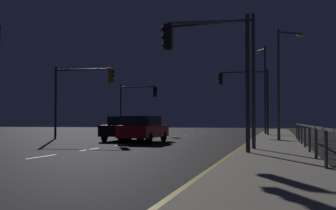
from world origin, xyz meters
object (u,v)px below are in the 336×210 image
at_px(traffic_light_near_left, 137,99).
at_px(street_lamp_far_end, 283,73).
at_px(traffic_light_far_right, 209,56).
at_px(traffic_light_overhead_east, 246,88).
at_px(street_lamp_across_street, 264,82).
at_px(car, 144,129).
at_px(traffic_light_mid_left, 213,55).
at_px(car_oncoming, 124,128).
at_px(traffic_light_mid_right, 81,87).

height_order(traffic_light_near_left, street_lamp_far_end, street_lamp_far_end).
distance_m(traffic_light_far_right, traffic_light_overhead_east, 20.02).
height_order(traffic_light_overhead_east, street_lamp_across_street, street_lamp_across_street).
distance_m(car, street_lamp_across_street, 16.43).
height_order(traffic_light_far_right, street_lamp_across_street, street_lamp_across_street).
bearing_deg(traffic_light_overhead_east, traffic_light_mid_left, -90.31).
xyz_separation_m(car_oncoming, traffic_light_overhead_east, (7.20, 9.28, 3.16)).
xyz_separation_m(car, traffic_light_mid_left, (5.14, -6.18, 3.28)).
bearing_deg(car_oncoming, street_lamp_far_end, 3.06).
relative_size(car, street_lamp_across_street, 0.58).
height_order(traffic_light_mid_right, street_lamp_far_end, street_lamp_far_end).
xyz_separation_m(traffic_light_near_left, street_lamp_across_street, (12.25, -0.92, 1.28)).
distance_m(car, street_lamp_far_end, 9.16).
bearing_deg(traffic_light_overhead_east, car_oncoming, -127.80).
bearing_deg(car, street_lamp_far_end, 17.21).
bearing_deg(street_lamp_across_street, traffic_light_mid_right, -137.28).
bearing_deg(traffic_light_mid_left, traffic_light_mid_right, 139.05).
distance_m(traffic_light_mid_left, street_lamp_far_end, 9.19).
distance_m(traffic_light_mid_left, traffic_light_far_right, 2.63).
relative_size(traffic_light_mid_left, traffic_light_mid_right, 1.09).
bearing_deg(traffic_light_mid_right, car, -29.51).
bearing_deg(traffic_light_far_right, car, 121.45).
bearing_deg(traffic_light_near_left, traffic_light_mid_left, -63.47).
bearing_deg(street_lamp_far_end, traffic_light_near_left, 136.82).
bearing_deg(traffic_light_mid_left, car, 129.78).
relative_size(traffic_light_near_left, street_lamp_across_street, 0.63).
xyz_separation_m(traffic_light_mid_right, street_lamp_across_street, (12.26, 11.32, 1.05)).
relative_size(street_lamp_far_end, street_lamp_across_street, 0.87).
bearing_deg(traffic_light_mid_right, street_lamp_far_end, -2.88).
xyz_separation_m(traffic_light_far_right, street_lamp_far_end, (2.77, 11.28, 0.55)).
relative_size(traffic_light_overhead_east, traffic_light_mid_right, 1.05).
relative_size(traffic_light_mid_left, street_lamp_far_end, 0.84).
height_order(car, street_lamp_far_end, street_lamp_far_end).
height_order(car, traffic_light_far_right, traffic_light_far_right).
bearing_deg(car_oncoming, traffic_light_near_left, 105.36).
relative_size(traffic_light_mid_left, traffic_light_near_left, 1.15).
xyz_separation_m(street_lamp_far_end, street_lamp_across_street, (-1.54, 12.02, 0.51)).
xyz_separation_m(car_oncoming, traffic_light_mid_right, (-3.72, 1.23, 2.87)).
bearing_deg(traffic_light_mid_left, traffic_light_far_right, -85.21).
bearing_deg(traffic_light_overhead_east, traffic_light_mid_right, -143.62).
height_order(traffic_light_overhead_east, street_lamp_far_end, street_lamp_far_end).
bearing_deg(car, traffic_light_overhead_east, 65.04).
xyz_separation_m(traffic_light_far_right, traffic_light_mid_right, (-11.04, 11.97, 0.01)).
relative_size(car, traffic_light_far_right, 0.88).
bearing_deg(car, traffic_light_mid_right, 150.49).
relative_size(traffic_light_overhead_east, street_lamp_across_street, 0.70).
height_order(traffic_light_far_right, traffic_light_near_left, traffic_light_far_right).
height_order(traffic_light_far_right, street_lamp_far_end, street_lamp_far_end).
bearing_deg(street_lamp_far_end, car, -162.79).
bearing_deg(car_oncoming, street_lamp_across_street, 55.77).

